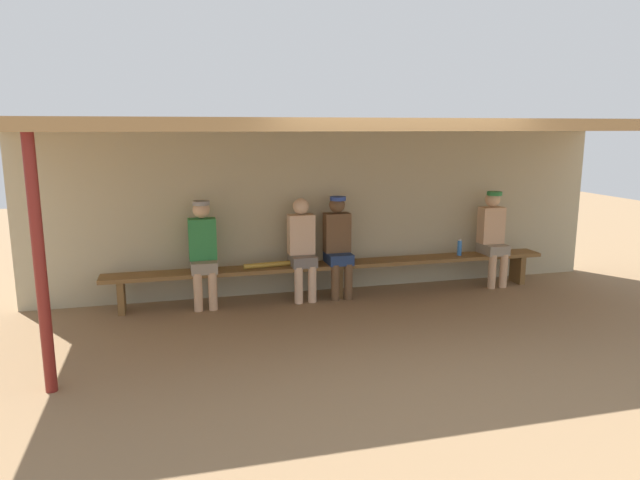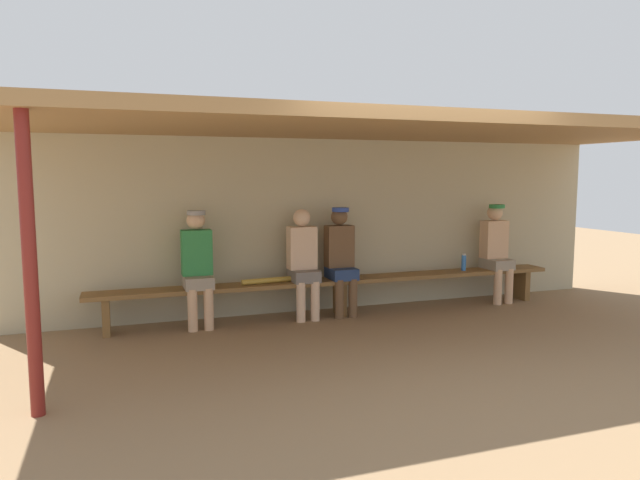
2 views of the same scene
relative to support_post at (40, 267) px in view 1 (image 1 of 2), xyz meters
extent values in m
plane|color=#8C6D4C|center=(3.18, 0.55, -1.10)|extent=(24.00, 24.00, 0.00)
cube|color=#B7AD8C|center=(3.18, 2.55, 0.00)|extent=(8.00, 0.20, 2.20)
cube|color=#9E7547|center=(3.18, 1.25, 1.16)|extent=(8.00, 2.80, 0.12)
cylinder|color=maroon|center=(0.00, 0.00, 0.00)|extent=(0.10, 0.10, 2.20)
cube|color=brown|center=(3.18, 2.10, -0.67)|extent=(6.00, 0.36, 0.05)
cube|color=brown|center=(0.43, 2.10, -0.90)|extent=(0.08, 0.29, 0.41)
cube|color=brown|center=(3.18, 2.10, -0.90)|extent=(0.08, 0.29, 0.41)
cube|color=brown|center=(5.93, 2.10, -0.90)|extent=(0.08, 0.29, 0.41)
cube|color=gray|center=(1.43, 2.08, -0.57)|extent=(0.32, 0.40, 0.14)
cylinder|color=#DBAD84|center=(1.34, 1.92, -0.86)|extent=(0.11, 0.11, 0.48)
cylinder|color=#DBAD84|center=(1.52, 1.92, -0.86)|extent=(0.11, 0.11, 0.48)
cube|color=#2D8442|center=(1.43, 2.16, -0.24)|extent=(0.34, 0.20, 0.52)
sphere|color=#DBAD84|center=(1.43, 2.16, 0.13)|extent=(0.21, 0.21, 0.21)
cylinder|color=gray|center=(1.43, 2.12, 0.22)|extent=(0.21, 0.21, 0.05)
cube|color=gray|center=(5.50, 2.08, -0.57)|extent=(0.32, 0.40, 0.14)
cylinder|color=#DBAD84|center=(5.41, 1.92, -0.86)|extent=(0.11, 0.11, 0.48)
cylinder|color=#DBAD84|center=(5.59, 1.92, -0.86)|extent=(0.11, 0.11, 0.48)
cube|color=#DBAD84|center=(5.50, 2.16, -0.24)|extent=(0.34, 0.20, 0.52)
sphere|color=#DBAD84|center=(5.50, 2.16, 0.13)|extent=(0.21, 0.21, 0.21)
cylinder|color=#2D8442|center=(5.50, 2.12, 0.22)|extent=(0.21, 0.21, 0.05)
cube|color=slate|center=(2.70, 2.08, -0.57)|extent=(0.32, 0.40, 0.14)
cylinder|color=beige|center=(2.61, 1.92, -0.86)|extent=(0.11, 0.11, 0.48)
cylinder|color=beige|center=(2.79, 1.92, -0.86)|extent=(0.11, 0.11, 0.48)
cube|color=beige|center=(2.70, 2.16, -0.24)|extent=(0.34, 0.20, 0.52)
sphere|color=beige|center=(2.70, 2.16, 0.13)|extent=(0.21, 0.21, 0.21)
cube|color=navy|center=(3.20, 2.08, -0.57)|extent=(0.32, 0.40, 0.14)
cylinder|color=brown|center=(3.11, 1.92, -0.86)|extent=(0.11, 0.11, 0.48)
cylinder|color=brown|center=(3.29, 1.92, -0.86)|extent=(0.11, 0.11, 0.48)
cube|color=brown|center=(3.20, 2.16, -0.24)|extent=(0.34, 0.20, 0.52)
sphere|color=brown|center=(3.20, 2.16, 0.13)|extent=(0.21, 0.21, 0.21)
cylinder|color=#2D47A5|center=(3.20, 2.12, 0.22)|extent=(0.21, 0.21, 0.05)
cylinder|color=blue|center=(4.98, 2.10, -0.53)|extent=(0.06, 0.06, 0.21)
cylinder|color=white|center=(4.98, 2.10, -0.42)|extent=(0.04, 0.04, 0.02)
cylinder|color=#B28C33|center=(2.37, 2.10, -0.61)|extent=(0.89, 0.14, 0.07)
camera|label=1|loc=(1.07, -5.04, 1.14)|focal=32.21mm
camera|label=2|loc=(0.61, -4.46, 0.64)|focal=32.13mm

